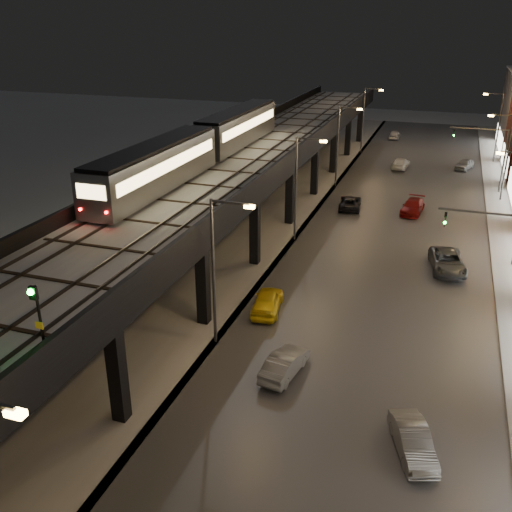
% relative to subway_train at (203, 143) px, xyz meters
% --- Properties ---
extents(ground, '(220.00, 220.00, 0.00)m').
position_rel_subway_train_xyz_m(ground, '(8.50, -29.61, -8.21)').
color(ground, silver).
extents(road_surface, '(17.00, 120.00, 0.06)m').
position_rel_subway_train_xyz_m(road_surface, '(16.00, 5.39, -8.18)').
color(road_surface, '#46474D').
rests_on(road_surface, ground).
extents(under_viaduct_pavement, '(11.00, 120.00, 0.06)m').
position_rel_subway_train_xyz_m(under_viaduct_pavement, '(2.50, 5.39, -8.18)').
color(under_viaduct_pavement, '#9FA1A8').
rests_on(under_viaduct_pavement, ground).
extents(elevated_viaduct, '(9.00, 100.00, 6.30)m').
position_rel_subway_train_xyz_m(elevated_viaduct, '(2.50, 2.23, -2.60)').
color(elevated_viaduct, black).
rests_on(elevated_viaduct, ground).
extents(viaduct_trackbed, '(8.40, 100.00, 0.32)m').
position_rel_subway_train_xyz_m(viaduct_trackbed, '(2.49, 2.36, -1.83)').
color(viaduct_trackbed, '#B2B7C1').
rests_on(viaduct_trackbed, elevated_viaduct).
extents(viaduct_parapet_streetside, '(0.30, 100.00, 1.10)m').
position_rel_subway_train_xyz_m(viaduct_parapet_streetside, '(6.85, 2.39, -1.36)').
color(viaduct_parapet_streetside, black).
rests_on(viaduct_parapet_streetside, elevated_viaduct).
extents(viaduct_parapet_far, '(0.30, 100.00, 1.10)m').
position_rel_subway_train_xyz_m(viaduct_parapet_far, '(-1.85, 2.39, -1.36)').
color(viaduct_parapet_far, black).
rests_on(viaduct_parapet_far, elevated_viaduct).
extents(streetlight_left_1, '(2.57, 0.28, 9.00)m').
position_rel_subway_train_xyz_m(streetlight_left_1, '(8.07, -16.61, -2.98)').
color(streetlight_left_1, '#38383A').
rests_on(streetlight_left_1, ground).
extents(streetlight_left_2, '(2.57, 0.28, 9.00)m').
position_rel_subway_train_xyz_m(streetlight_left_2, '(8.07, 1.39, -2.98)').
color(streetlight_left_2, '#38383A').
rests_on(streetlight_left_2, ground).
extents(streetlight_left_3, '(2.57, 0.28, 9.00)m').
position_rel_subway_train_xyz_m(streetlight_left_3, '(8.07, 19.39, -2.98)').
color(streetlight_left_3, '#38383A').
rests_on(streetlight_left_3, ground).
extents(streetlight_right_3, '(2.56, 0.28, 9.00)m').
position_rel_subway_train_xyz_m(streetlight_right_3, '(25.23, 19.39, -2.98)').
color(streetlight_right_3, '#38383A').
rests_on(streetlight_right_3, ground).
extents(streetlight_left_4, '(2.57, 0.28, 9.00)m').
position_rel_subway_train_xyz_m(streetlight_left_4, '(8.07, 37.39, -2.98)').
color(streetlight_left_4, '#38383A').
rests_on(streetlight_left_4, ground).
extents(streetlight_right_4, '(2.56, 0.28, 9.00)m').
position_rel_subway_train_xyz_m(streetlight_right_4, '(25.23, 37.39, -2.98)').
color(streetlight_right_4, '#38383A').
rests_on(streetlight_right_4, ground).
extents(traffic_light_rig_b, '(6.10, 0.34, 7.00)m').
position_rel_subway_train_xyz_m(traffic_light_rig_b, '(24.34, 22.39, -3.71)').
color(traffic_light_rig_b, '#38383A').
rests_on(traffic_light_rig_b, ground).
extents(subway_train, '(2.69, 32.78, 3.20)m').
position_rel_subway_train_xyz_m(subway_train, '(0.00, 0.00, 0.00)').
color(subway_train, gray).
rests_on(subway_train, viaduct_trackbed).
extents(rail_signal, '(0.32, 0.41, 2.76)m').
position_rel_subway_train_xyz_m(rail_signal, '(6.40, -29.30, 0.36)').
color(rail_signal, black).
rests_on(rail_signal, viaduct_trackbed).
extents(car_taxi, '(2.33, 4.51, 1.47)m').
position_rel_subway_train_xyz_m(car_taxi, '(9.59, -11.98, -7.48)').
color(car_taxi, yellow).
rests_on(car_taxi, ground).
extents(car_near_white, '(1.95, 4.13, 1.31)m').
position_rel_subway_train_xyz_m(car_near_white, '(12.67, -18.55, -7.56)').
color(car_near_white, gray).
rests_on(car_near_white, ground).
extents(car_mid_silver, '(2.55, 4.69, 1.25)m').
position_rel_subway_train_xyz_m(car_mid_silver, '(10.89, 11.53, -7.59)').
color(car_mid_silver, black).
rests_on(car_mid_silver, ground).
extents(car_mid_dark, '(2.20, 4.69, 1.32)m').
position_rel_subway_train_xyz_m(car_mid_dark, '(14.08, 29.94, -7.55)').
color(car_mid_dark, white).
rests_on(car_mid_dark, ground).
extents(car_far_white, '(1.61, 3.91, 1.33)m').
position_rel_subway_train_xyz_m(car_far_white, '(11.24, 49.10, -7.55)').
color(car_far_white, silver).
rests_on(car_far_white, ground).
extents(car_onc_silver, '(2.62, 4.14, 1.29)m').
position_rel_subway_train_xyz_m(car_onc_silver, '(19.77, -22.54, -7.57)').
color(car_onc_silver, slate).
rests_on(car_onc_silver, ground).
extents(car_onc_dark, '(3.22, 5.52, 1.44)m').
position_rel_subway_train_xyz_m(car_onc_dark, '(20.66, -1.29, -7.49)').
color(car_onc_dark, '#4C515A').
rests_on(car_onc_dark, ground).
extents(car_onc_white, '(2.28, 4.74, 1.33)m').
position_rel_subway_train_xyz_m(car_onc_white, '(17.00, 12.03, -7.55)').
color(car_onc_white, maroon).
rests_on(car_onc_white, ground).
extents(car_onc_red, '(2.68, 4.10, 1.30)m').
position_rel_subway_train_xyz_m(car_onc_red, '(21.81, 32.09, -7.56)').
color(car_onc_red, gray).
rests_on(car_onc_red, ground).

